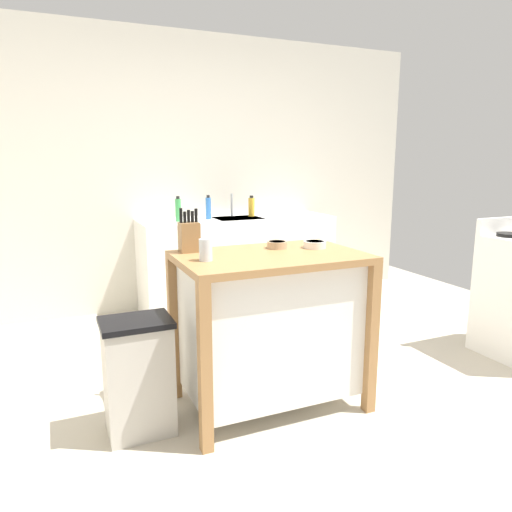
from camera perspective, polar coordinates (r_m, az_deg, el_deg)
The scene contains 13 objects.
ground_plane at distance 2.98m, azimuth 5.12°, elevation -17.33°, with size 5.93×5.93×0.00m, color #BCB29E.
wall_back at distance 4.76m, azimuth -8.16°, elevation 9.76°, with size 4.93×0.10×2.60m, color beige.
kitchen_island at distance 2.79m, azimuth 1.66°, elevation -7.88°, with size 1.04×0.67×0.91m.
knife_block at distance 2.75m, azimuth -7.99°, elevation 2.40°, with size 0.11×0.09×0.25m.
bowl_ceramic_small at distance 2.88m, azimuth 7.03°, elevation 1.41°, with size 0.13×0.13×0.04m.
bowl_ceramic_wide at distance 2.85m, azimuth 2.53°, elevation 1.38°, with size 0.12×0.12×0.04m.
drinking_cup at distance 2.50m, azimuth -6.03°, elevation 0.74°, with size 0.07×0.07×0.12m.
trash_bin at distance 2.65m, azimuth -13.86°, elevation -13.78°, with size 0.36×0.28×0.63m.
sink_counter at distance 4.65m, azimuth -2.23°, elevation -0.80°, with size 1.85×0.60×0.89m.
sink_faucet at distance 4.69m, azimuth -2.91°, elevation 6.12°, with size 0.02×0.02×0.22m.
bottle_dish_soap at distance 4.67m, azimuth -0.55°, elevation 5.90°, with size 0.06×0.06×0.20m.
bottle_hand_soap at distance 4.46m, azimuth -5.72°, elevation 5.73°, with size 0.05×0.05×0.22m.
bottle_spray_cleaner at distance 4.34m, azimuth -9.28°, elevation 5.49°, with size 0.05×0.05×0.23m.
Camera 1 is at (-1.27, -2.28, 1.44)m, focal length 33.49 mm.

